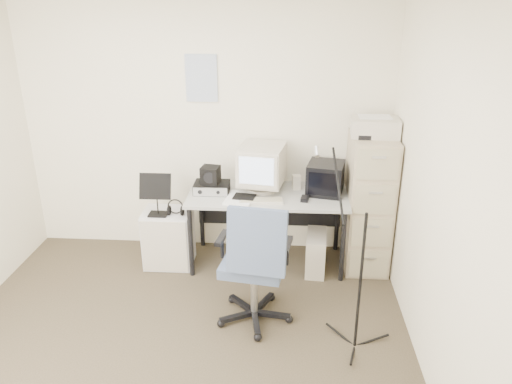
# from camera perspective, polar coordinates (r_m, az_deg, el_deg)

# --- Properties ---
(floor) EXTENTS (3.60, 3.60, 0.01)m
(floor) POSITION_cam_1_polar(r_m,az_deg,el_deg) (3.94, -9.41, -18.18)
(floor) COLOR #392F1F
(floor) RESTS_ON ground
(wall_back) EXTENTS (3.60, 0.02, 2.50)m
(wall_back) POSITION_cam_1_polar(r_m,az_deg,el_deg) (4.94, -5.76, 7.11)
(wall_back) COLOR white
(wall_back) RESTS_ON ground
(wall_right) EXTENTS (0.02, 3.60, 2.50)m
(wall_right) POSITION_cam_1_polar(r_m,az_deg,el_deg) (3.33, 20.87, -1.91)
(wall_right) COLOR white
(wall_right) RESTS_ON ground
(wall_calendar) EXTENTS (0.30, 0.02, 0.44)m
(wall_calendar) POSITION_cam_1_polar(r_m,az_deg,el_deg) (4.83, -6.26, 12.81)
(wall_calendar) COLOR white
(wall_calendar) RESTS_ON wall_back
(filing_cabinet) EXTENTS (0.40, 0.60, 1.30)m
(filing_cabinet) POSITION_cam_1_polar(r_m,az_deg,el_deg) (4.83, 12.71, -1.23)
(filing_cabinet) COLOR #B5A790
(filing_cabinet) RESTS_ON floor
(printer) EXTENTS (0.44, 0.31, 0.16)m
(printer) POSITION_cam_1_polar(r_m,az_deg,el_deg) (4.62, 13.44, 7.21)
(printer) COLOR beige
(printer) RESTS_ON filing_cabinet
(desk) EXTENTS (1.50, 0.70, 0.73)m
(desk) POSITION_cam_1_polar(r_m,az_deg,el_deg) (4.87, 1.33, -4.19)
(desk) COLOR #AAAAAA
(desk) RESTS_ON floor
(crt_monitor) EXTENTS (0.47, 0.49, 0.45)m
(crt_monitor) POSITION_cam_1_polar(r_m,az_deg,el_deg) (4.72, 0.67, 2.71)
(crt_monitor) COLOR beige
(crt_monitor) RESTS_ON desk
(crt_tv) EXTENTS (0.38, 0.40, 0.29)m
(crt_tv) POSITION_cam_1_polar(r_m,az_deg,el_deg) (4.74, 7.94, 1.60)
(crt_tv) COLOR black
(crt_tv) RESTS_ON desk
(desk_speaker) EXTENTS (0.08, 0.08, 0.14)m
(desk_speaker) POSITION_cam_1_polar(r_m,az_deg,el_deg) (4.82, 4.64, 1.13)
(desk_speaker) COLOR beige
(desk_speaker) RESTS_ON desk
(keyboard) EXTENTS (0.41, 0.18, 0.02)m
(keyboard) POSITION_cam_1_polar(r_m,az_deg,el_deg) (4.53, 0.58, -1.03)
(keyboard) COLOR beige
(keyboard) RESTS_ON desk
(mouse) EXTENTS (0.08, 0.12, 0.03)m
(mouse) POSITION_cam_1_polar(r_m,az_deg,el_deg) (4.59, 5.60, -0.76)
(mouse) COLOR black
(mouse) RESTS_ON desk
(radio_receiver) EXTENTS (0.33, 0.24, 0.09)m
(radio_receiver) POSITION_cam_1_polar(r_m,az_deg,el_deg) (4.76, -5.07, 0.53)
(radio_receiver) COLOR black
(radio_receiver) RESTS_ON desk
(radio_speaker) EXTENTS (0.19, 0.18, 0.16)m
(radio_speaker) POSITION_cam_1_polar(r_m,az_deg,el_deg) (4.71, -5.22, 1.96)
(radio_speaker) COLOR black
(radio_speaker) RESTS_ON radio_receiver
(papers) EXTENTS (0.29, 0.36, 0.02)m
(papers) POSITION_cam_1_polar(r_m,az_deg,el_deg) (4.59, -1.84, -0.71)
(papers) COLOR white
(papers) RESTS_ON desk
(pc_tower) EXTENTS (0.21, 0.42, 0.38)m
(pc_tower) POSITION_cam_1_polar(r_m,az_deg,el_deg) (4.84, 6.85, -6.87)
(pc_tower) COLOR beige
(pc_tower) RESTS_ON floor
(office_chair) EXTENTS (0.71, 0.71, 1.08)m
(office_chair) POSITION_cam_1_polar(r_m,az_deg,el_deg) (3.96, -0.21, -7.89)
(office_chair) COLOR #4A5375
(office_chair) RESTS_ON floor
(side_cart) EXTENTS (0.46, 0.37, 0.56)m
(side_cart) POSITION_cam_1_polar(r_m,az_deg,el_deg) (4.95, -9.94, -5.16)
(side_cart) COLOR silver
(side_cart) RESTS_ON floor
(music_stand) EXTENTS (0.29, 0.16, 0.43)m
(music_stand) POSITION_cam_1_polar(r_m,az_deg,el_deg) (4.69, -11.29, -0.21)
(music_stand) COLOR black
(music_stand) RESTS_ON side_cart
(headphones) EXTENTS (0.21, 0.21, 0.03)m
(headphones) POSITION_cam_1_polar(r_m,az_deg,el_deg) (4.72, -9.17, -1.99)
(headphones) COLOR black
(headphones) RESTS_ON side_cart
(mic_stand) EXTENTS (0.02, 0.02, 1.45)m
(mic_stand) POSITION_cam_1_polar(r_m,az_deg,el_deg) (3.65, 12.04, -7.85)
(mic_stand) COLOR black
(mic_stand) RESTS_ON floor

